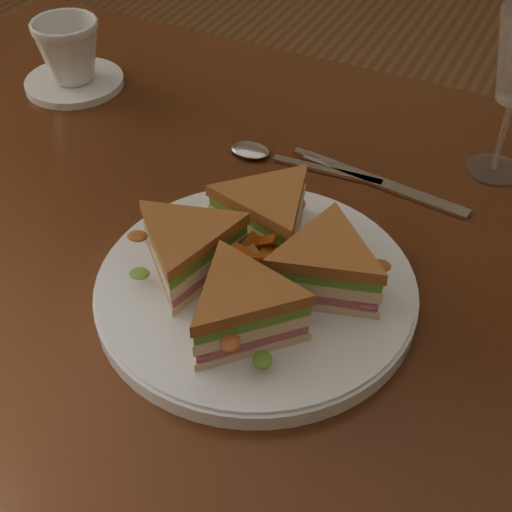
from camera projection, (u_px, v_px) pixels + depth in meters
The scene contains 8 objects.
table at pixel (258, 310), 0.79m from camera, with size 1.20×0.80×0.75m.
plate at pixel (256, 290), 0.66m from camera, with size 0.30×0.30×0.02m, color white.
sandwich_wedges at pixel (256, 260), 0.64m from camera, with size 0.27×0.27×0.06m.
crisps_mound at pixel (256, 263), 0.64m from camera, with size 0.09×0.09×0.05m, color #BF5418, non-canonical shape.
spoon at pixel (268, 155), 0.83m from camera, with size 0.18×0.03×0.01m.
knife at pixel (371, 180), 0.80m from camera, with size 0.21×0.04×0.00m.
saucer at pixel (75, 82), 0.96m from camera, with size 0.13×0.13×0.01m, color white.
coffee_cup at pixel (69, 51), 0.93m from camera, with size 0.09×0.09×0.08m, color white.
Camera 1 is at (0.24, -0.49, 1.22)m, focal length 50.00 mm.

